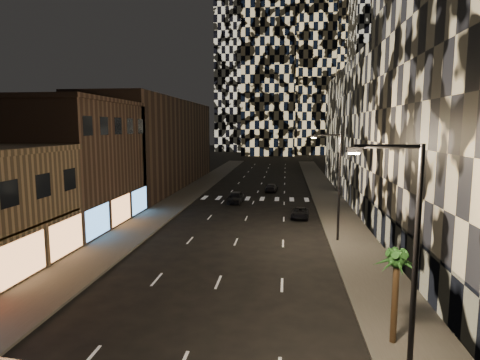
% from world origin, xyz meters
% --- Properties ---
extents(sidewalk_left, '(4.00, 120.00, 0.15)m').
position_xyz_m(sidewalk_left, '(-10.00, 50.00, 0.07)').
color(sidewalk_left, '#47443F').
rests_on(sidewalk_left, ground).
extents(sidewalk_right, '(4.00, 120.00, 0.15)m').
position_xyz_m(sidewalk_right, '(10.00, 50.00, 0.07)').
color(sidewalk_right, '#47443F').
rests_on(sidewalk_right, ground).
extents(curb_left, '(0.20, 120.00, 0.15)m').
position_xyz_m(curb_left, '(-7.90, 50.00, 0.07)').
color(curb_left, '#4C4C47').
rests_on(curb_left, ground).
extents(curb_right, '(0.20, 120.00, 0.15)m').
position_xyz_m(curb_right, '(7.90, 50.00, 0.07)').
color(curb_right, '#4C4C47').
rests_on(curb_right, ground).
extents(retail_brown, '(10.00, 15.00, 12.00)m').
position_xyz_m(retail_brown, '(-17.00, 33.50, 6.00)').
color(retail_brown, '#4A352A').
rests_on(retail_brown, ground).
extents(retail_filler_left, '(10.00, 40.00, 14.00)m').
position_xyz_m(retail_filler_left, '(-17.00, 60.00, 7.00)').
color(retail_filler_left, '#4A352A').
rests_on(retail_filler_left, ground).
extents(midrise_base, '(0.60, 25.00, 3.00)m').
position_xyz_m(midrise_base, '(12.30, 24.50, 1.50)').
color(midrise_base, '#383838').
rests_on(midrise_base, ground).
extents(midrise_filler_right, '(16.00, 40.00, 18.00)m').
position_xyz_m(midrise_filler_right, '(20.00, 57.00, 9.00)').
color(midrise_filler_right, '#232326').
rests_on(midrise_filler_right, ground).
extents(tower_right_mid, '(20.00, 20.00, 100.00)m').
position_xyz_m(tower_right_mid, '(35.00, 135.00, 50.00)').
color(tower_right_mid, black).
rests_on(tower_right_mid, ground).
extents(tower_left_back, '(24.00, 24.00, 120.00)m').
position_xyz_m(tower_left_back, '(-12.00, 165.00, 60.00)').
color(tower_left_back, black).
rests_on(tower_left_back, ground).
extents(tower_center_low, '(18.00, 18.00, 95.00)m').
position_xyz_m(tower_center_low, '(-2.00, 140.00, 47.50)').
color(tower_center_low, black).
rests_on(tower_center_low, ground).
extents(streetlight_near, '(2.55, 0.25, 9.00)m').
position_xyz_m(streetlight_near, '(8.35, 10.00, 5.35)').
color(streetlight_near, black).
rests_on(streetlight_near, sidewalk_right).
extents(streetlight_far, '(2.55, 0.25, 9.00)m').
position_xyz_m(streetlight_far, '(8.35, 30.00, 5.35)').
color(streetlight_far, black).
rests_on(streetlight_far, sidewalk_right).
extents(car_dark_midlane, '(1.99, 4.48, 1.50)m').
position_xyz_m(car_dark_midlane, '(-2.20, 46.38, 0.75)').
color(car_dark_midlane, black).
rests_on(car_dark_midlane, ground).
extents(car_dark_oncoming, '(2.01, 4.26, 1.20)m').
position_xyz_m(car_dark_oncoming, '(2.03, 56.37, 0.60)').
color(car_dark_oncoming, black).
rests_on(car_dark_oncoming, ground).
extents(car_dark_rightlane, '(2.16, 4.10, 1.10)m').
position_xyz_m(car_dark_rightlane, '(5.73, 38.72, 0.55)').
color(car_dark_rightlane, black).
rests_on(car_dark_rightlane, ground).
extents(palm_tree, '(2.18, 2.13, 4.27)m').
position_xyz_m(palm_tree, '(9.00, 13.65, 3.68)').
color(palm_tree, '#47331E').
rests_on(palm_tree, sidewalk_right).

